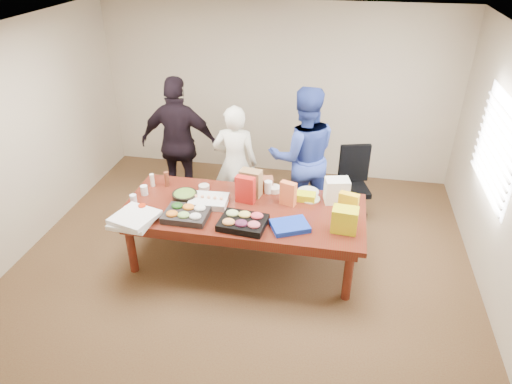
% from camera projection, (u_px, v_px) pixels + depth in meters
% --- Properties ---
extents(floor, '(5.50, 5.00, 0.02)m').
position_uv_depth(floor, '(244.00, 260.00, 5.72)').
color(floor, '#47301E').
rests_on(floor, ground).
extents(ceiling, '(5.50, 5.00, 0.02)m').
position_uv_depth(ceiling, '(241.00, 33.00, 4.36)').
color(ceiling, white).
rests_on(ceiling, wall_back).
extents(wall_back, '(5.50, 0.04, 2.70)m').
position_uv_depth(wall_back, '(277.00, 92.00, 7.16)').
color(wall_back, beige).
rests_on(wall_back, floor).
extents(wall_front, '(5.50, 0.04, 2.70)m').
position_uv_depth(wall_front, '(158.00, 334.00, 2.92)').
color(wall_front, beige).
rests_on(wall_front, floor).
extents(wall_left, '(0.04, 5.00, 2.70)m').
position_uv_depth(wall_left, '(18.00, 143.00, 5.49)').
color(wall_left, beige).
rests_on(wall_left, floor).
extents(wall_right, '(0.04, 5.00, 2.70)m').
position_uv_depth(wall_right, '(511.00, 185.00, 4.59)').
color(wall_right, beige).
rests_on(wall_right, floor).
extents(window_panel, '(0.03, 1.40, 1.10)m').
position_uv_depth(window_panel, '(497.00, 147.00, 5.03)').
color(window_panel, white).
rests_on(window_panel, wall_right).
extents(window_blinds, '(0.04, 1.36, 1.00)m').
position_uv_depth(window_blinds, '(493.00, 147.00, 5.04)').
color(window_blinds, beige).
rests_on(window_blinds, wall_right).
extents(conference_table, '(2.80, 1.20, 0.75)m').
position_uv_depth(conference_table, '(244.00, 235.00, 5.53)').
color(conference_table, '#4C1C0F').
rests_on(conference_table, floor).
extents(office_chair, '(0.62, 0.62, 0.99)m').
position_uv_depth(office_chair, '(352.00, 187.00, 6.30)').
color(office_chair, black).
rests_on(office_chair, floor).
extents(person_center, '(0.62, 0.43, 1.64)m').
position_uv_depth(person_center, '(235.00, 164.00, 6.19)').
color(person_center, white).
rests_on(person_center, floor).
extents(person_right, '(1.08, 0.94, 1.90)m').
position_uv_depth(person_right, '(303.00, 157.00, 6.08)').
color(person_right, '#2A3F9C').
rests_on(person_right, floor).
extents(person_left, '(1.12, 0.48, 1.90)m').
position_uv_depth(person_left, '(180.00, 144.00, 6.43)').
color(person_left, black).
rests_on(person_left, floor).
extents(veggie_tray, '(0.49, 0.38, 0.07)m').
position_uv_depth(veggie_tray, '(186.00, 215.00, 5.16)').
color(veggie_tray, black).
rests_on(veggie_tray, conference_table).
extents(fruit_tray, '(0.54, 0.44, 0.08)m').
position_uv_depth(fruit_tray, '(243.00, 223.00, 5.02)').
color(fruit_tray, black).
rests_on(fruit_tray, conference_table).
extents(sheet_cake, '(0.46, 0.35, 0.08)m').
position_uv_depth(sheet_cake, '(209.00, 201.00, 5.41)').
color(sheet_cake, white).
rests_on(sheet_cake, conference_table).
extents(salad_bowl, '(0.35, 0.35, 0.10)m').
position_uv_depth(salad_bowl, '(185.00, 197.00, 5.48)').
color(salad_bowl, black).
rests_on(salad_bowl, conference_table).
extents(chip_bag_blue, '(0.48, 0.43, 0.06)m').
position_uv_depth(chip_bag_blue, '(290.00, 226.00, 4.98)').
color(chip_bag_blue, '#1333B9').
rests_on(chip_bag_blue, conference_table).
extents(chip_bag_red, '(0.24, 0.13, 0.33)m').
position_uv_depth(chip_bag_red, '(245.00, 190.00, 5.39)').
color(chip_bag_red, red).
rests_on(chip_bag_red, conference_table).
extents(chip_bag_yellow, '(0.23, 0.14, 0.32)m').
position_uv_depth(chip_bag_yellow, '(348.00, 206.00, 5.08)').
color(chip_bag_yellow, yellow).
rests_on(chip_bag_yellow, conference_table).
extents(chip_bag_orange, '(0.20, 0.14, 0.29)m').
position_uv_depth(chip_bag_orange, '(288.00, 194.00, 5.35)').
color(chip_bag_orange, orange).
rests_on(chip_bag_orange, conference_table).
extents(mayo_jar, '(0.11, 0.11, 0.15)m').
position_uv_depth(mayo_jar, '(268.00, 187.00, 5.62)').
color(mayo_jar, white).
rests_on(mayo_jar, conference_table).
extents(mustard_bottle, '(0.07, 0.07, 0.18)m').
position_uv_depth(mustard_bottle, '(257.00, 182.00, 5.71)').
color(mustard_bottle, '#FEF60B').
rests_on(mustard_bottle, conference_table).
extents(dressing_bottle, '(0.06, 0.06, 0.19)m').
position_uv_depth(dressing_bottle, '(167.00, 179.00, 5.76)').
color(dressing_bottle, brown).
rests_on(dressing_bottle, conference_table).
extents(ranch_bottle, '(0.06, 0.06, 0.16)m').
position_uv_depth(ranch_bottle, '(152.00, 180.00, 5.76)').
color(ranch_bottle, '#F5E5CE').
rests_on(ranch_bottle, conference_table).
extents(banana_bunch, '(0.27, 0.16, 0.09)m').
position_uv_depth(banana_bunch, '(304.00, 196.00, 5.49)').
color(banana_bunch, '#D8E40E').
rests_on(banana_bunch, conference_table).
extents(bread_loaf, '(0.36, 0.22, 0.13)m').
position_uv_depth(bread_loaf, '(260.00, 183.00, 5.74)').
color(bread_loaf, brown).
rests_on(bread_loaf, conference_table).
extents(kraft_bag, '(0.28, 0.19, 0.33)m').
position_uv_depth(kraft_bag, '(251.00, 183.00, 5.53)').
color(kraft_bag, olive).
rests_on(kraft_bag, conference_table).
extents(red_cup, '(0.10, 0.10, 0.11)m').
position_uv_depth(red_cup, '(142.00, 209.00, 5.22)').
color(red_cup, red).
rests_on(red_cup, conference_table).
extents(clear_cup_a, '(0.08, 0.08, 0.11)m').
position_uv_depth(clear_cup_a, '(133.00, 199.00, 5.42)').
color(clear_cup_a, white).
rests_on(clear_cup_a, conference_table).
extents(clear_cup_b, '(0.09, 0.09, 0.12)m').
position_uv_depth(clear_cup_b, '(144.00, 190.00, 5.59)').
color(clear_cup_b, white).
rests_on(clear_cup_b, conference_table).
extents(pizza_box_lower, '(0.46, 0.46, 0.05)m').
position_uv_depth(pizza_box_lower, '(133.00, 220.00, 5.08)').
color(pizza_box_lower, white).
rests_on(pizza_box_lower, conference_table).
extents(pizza_box_upper, '(0.54, 0.54, 0.05)m').
position_uv_depth(pizza_box_upper, '(135.00, 217.00, 5.05)').
color(pizza_box_upper, white).
rests_on(pizza_box_upper, pizza_box_lower).
extents(plate_a, '(0.24, 0.24, 0.01)m').
position_uv_depth(plate_a, '(310.00, 199.00, 5.52)').
color(plate_a, silver).
rests_on(plate_a, conference_table).
extents(plate_b, '(0.31, 0.31, 0.02)m').
position_uv_depth(plate_b, '(308.00, 192.00, 5.66)').
color(plate_b, silver).
rests_on(plate_b, conference_table).
extents(dip_bowl_a, '(0.16, 0.16, 0.06)m').
position_uv_depth(dip_bowl_a, '(274.00, 189.00, 5.67)').
color(dip_bowl_a, white).
rests_on(dip_bowl_a, conference_table).
extents(dip_bowl_b, '(0.15, 0.15, 0.05)m').
position_uv_depth(dip_bowl_b, '(204.00, 187.00, 5.72)').
color(dip_bowl_b, beige).
rests_on(dip_bowl_b, conference_table).
extents(grocery_bag_white, '(0.31, 0.25, 0.30)m').
position_uv_depth(grocery_bag_white, '(337.00, 191.00, 5.40)').
color(grocery_bag_white, white).
rests_on(grocery_bag_white, conference_table).
extents(grocery_bag_yellow, '(0.29, 0.21, 0.27)m').
position_uv_depth(grocery_bag_yellow, '(345.00, 220.00, 4.89)').
color(grocery_bag_yellow, yellow).
rests_on(grocery_bag_yellow, conference_table).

